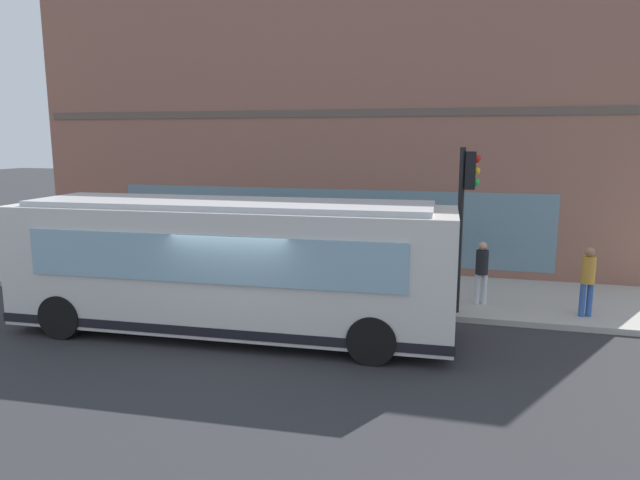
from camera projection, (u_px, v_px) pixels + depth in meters
ground at (245, 342)px, 12.61m from camera, size 120.00×120.00×0.00m
sidewalk_curb at (305, 286)px, 17.12m from camera, size 4.31×40.00×0.15m
building_corner at (348, 130)px, 21.98m from camera, size 7.69×20.73×9.49m
city_bus_nearside at (229, 267)px, 12.96m from camera, size 2.95×10.14×3.07m
traffic_light_near_corner at (466, 199)px, 13.77m from camera, size 0.32×0.49×4.08m
fire_hydrant at (250, 270)px, 17.23m from camera, size 0.35×0.35×0.74m
pedestrian_near_hydrant at (482, 269)px, 14.82m from camera, size 0.32×0.32×1.65m
pedestrian_by_light_pole at (588, 277)px, 13.78m from camera, size 0.32×0.32×1.72m
newspaper_vending_box at (94, 263)px, 17.83m from camera, size 0.44×0.42×0.90m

